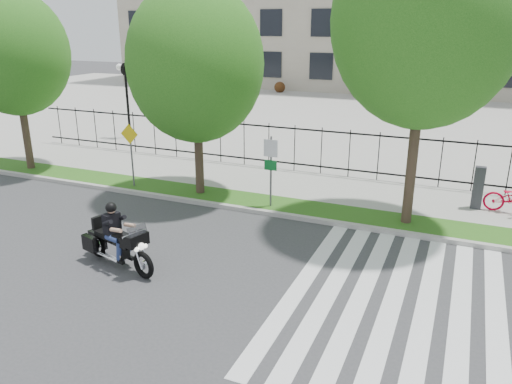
% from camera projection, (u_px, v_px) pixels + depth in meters
% --- Properties ---
extents(ground, '(120.00, 120.00, 0.00)m').
position_uv_depth(ground, '(225.00, 268.00, 13.51)').
color(ground, '#363639').
rests_on(ground, ground).
extents(curb, '(60.00, 0.20, 0.15)m').
position_uv_depth(curb, '(278.00, 214.00, 17.05)').
color(curb, '#A4A29A').
rests_on(curb, ground).
extents(grass_verge, '(60.00, 1.50, 0.15)m').
position_uv_depth(grass_verge, '(287.00, 206.00, 17.79)').
color(grass_verge, '#265715').
rests_on(grass_verge, ground).
extents(sidewalk, '(60.00, 3.50, 0.15)m').
position_uv_depth(sidewalk, '(308.00, 186.00, 19.97)').
color(sidewalk, '#A7A59C').
rests_on(sidewalk, ground).
extents(plaza, '(80.00, 34.00, 0.10)m').
position_uv_depth(plaza, '(383.00, 116.00, 35.25)').
color(plaza, '#A7A59C').
rests_on(plaza, ground).
extents(crosswalk_stripes, '(5.70, 8.00, 0.01)m').
position_uv_depth(crosswalk_stripes, '(409.00, 305.00, 11.71)').
color(crosswalk_stripes, silver).
rests_on(crosswalk_stripes, ground).
extents(iron_fence, '(30.00, 0.06, 2.00)m').
position_uv_depth(iron_fence, '(321.00, 151.00, 21.15)').
color(iron_fence, black).
rests_on(iron_fence, sidewalk).
extents(lamp_post_left, '(1.06, 0.70, 4.25)m').
position_uv_depth(lamp_post_left, '(126.00, 82.00, 27.39)').
color(lamp_post_left, black).
rests_on(lamp_post_left, ground).
extents(street_tree_0, '(4.50, 4.50, 7.54)m').
position_uv_depth(street_tree_0, '(14.00, 53.00, 20.70)').
color(street_tree_0, '#3C2B20').
rests_on(street_tree_0, grass_verge).
extents(street_tree_1, '(4.89, 4.89, 7.60)m').
position_uv_depth(street_tree_1, '(195.00, 63.00, 17.54)').
color(street_tree_1, '#3C2B20').
rests_on(street_tree_1, grass_verge).
extents(street_tree_2, '(5.48, 5.48, 9.38)m').
position_uv_depth(street_tree_2, '(427.00, 20.00, 14.24)').
color(street_tree_2, '#3C2B20').
rests_on(street_tree_2, grass_verge).
extents(sign_pole_regulatory, '(0.50, 0.09, 2.50)m').
position_uv_depth(sign_pole_regulatory, '(271.00, 163.00, 17.11)').
color(sign_pole_regulatory, '#59595B').
rests_on(sign_pole_regulatory, grass_verge).
extents(sign_pole_warning, '(0.78, 0.09, 2.49)m').
position_uv_depth(sign_pole_warning, '(131.00, 147.00, 19.29)').
color(sign_pole_warning, '#59595B').
rests_on(sign_pole_warning, grass_verge).
extents(motorcycle_rider, '(2.75, 1.27, 2.18)m').
position_uv_depth(motorcycle_rider, '(118.00, 242.00, 13.38)').
color(motorcycle_rider, black).
rests_on(motorcycle_rider, ground).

